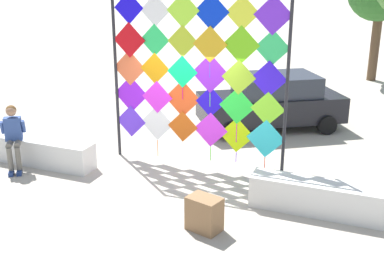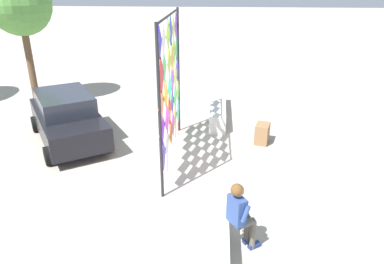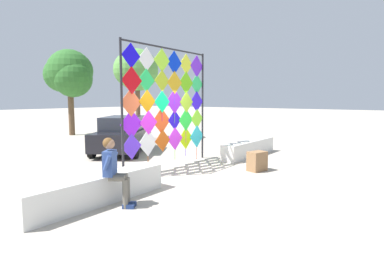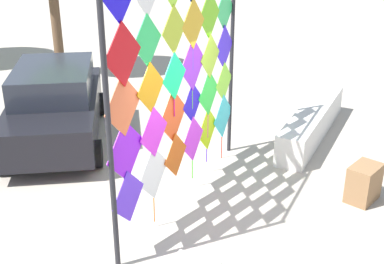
% 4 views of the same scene
% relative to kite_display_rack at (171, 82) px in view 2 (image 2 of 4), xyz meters
% --- Properties ---
extents(ground, '(120.00, 120.00, 0.00)m').
position_rel_kite_display_rack_xyz_m(ground, '(-0.18, -0.68, -2.19)').
color(ground, '#ADA393').
extents(plaza_ledge_left, '(3.38, 0.54, 0.60)m').
position_rel_kite_display_rack_xyz_m(plaza_ledge_left, '(-3.69, -1.23, -1.88)').
color(plaza_ledge_left, silver).
rests_on(plaza_ledge_left, ground).
extents(plaza_ledge_right, '(3.38, 0.54, 0.60)m').
position_rel_kite_display_rack_xyz_m(plaza_ledge_right, '(3.33, -1.23, -1.88)').
color(plaza_ledge_right, silver).
rests_on(plaza_ledge_right, ground).
extents(kite_display_rack, '(4.01, 0.12, 3.90)m').
position_rel_kite_display_rack_xyz_m(kite_display_rack, '(0.00, 0.00, 0.00)').
color(kite_display_rack, '#232328').
rests_on(kite_display_rack, ground).
extents(seated_vendor, '(0.65, 0.70, 1.45)m').
position_rel_kite_display_rack_xyz_m(seated_vendor, '(-3.61, -1.70, -1.34)').
color(seated_vendor, '#666056').
rests_on(seated_vendor, ground).
extents(parked_car, '(4.11, 3.51, 1.49)m').
position_rel_kite_display_rack_xyz_m(parked_car, '(0.91, 3.33, -1.43)').
color(parked_car, black).
rests_on(parked_car, ground).
extents(cardboard_box_large, '(0.65, 0.52, 0.61)m').
position_rel_kite_display_rack_xyz_m(cardboard_box_large, '(1.18, -2.60, -1.88)').
color(cardboard_box_large, olive).
rests_on(cardboard_box_large, ground).
extents(tree_far_right, '(2.44, 2.29, 4.93)m').
position_rel_kite_display_rack_xyz_m(tree_far_right, '(4.26, 6.17, 1.58)').
color(tree_far_right, brown).
rests_on(tree_far_right, ground).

